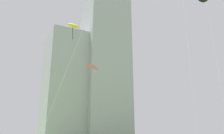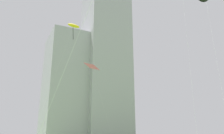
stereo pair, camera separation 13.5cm
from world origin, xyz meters
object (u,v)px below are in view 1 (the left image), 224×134
Objects in this scene: kite_flying_2 at (91,66)px; kite_flying_7 at (73,26)px; distant_highrise_0 at (105,48)px; distant_highrise_1 at (65,89)px.

kite_flying_7 reaches higher than kite_flying_2.
distant_highrise_0 reaches higher than kite_flying_2.
kite_flying_7 is at bearing -145.51° from kite_flying_2.
kite_flying_7 is 0.24× the size of distant_highrise_0.
distant_highrise_1 reaches higher than kite_flying_7.
kite_flying_2 is 0.33× the size of distant_highrise_1.
kite_flying_2 is at bearing -117.69° from distant_highrise_0.
kite_flying_7 is 80.56m from distant_highrise_1.
kite_flying_2 is 74.43m from distant_highrise_1.
distant_highrise_1 reaches higher than kite_flying_2.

